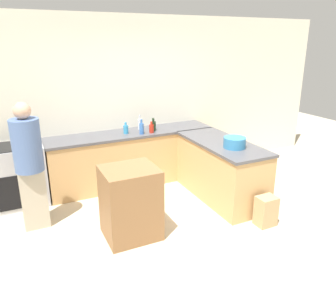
{
  "coord_description": "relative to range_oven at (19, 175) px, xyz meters",
  "views": [
    {
      "loc": [
        -1.68,
        -2.97,
        2.3
      ],
      "look_at": [
        0.14,
        0.82,
        0.93
      ],
      "focal_mm": 35.0,
      "sensor_mm": 36.0,
      "label": 1
    }
  ],
  "objects": [
    {
      "name": "ground_plane",
      "position": [
        1.73,
        -1.9,
        -0.45
      ],
      "size": [
        14.0,
        14.0,
        0.0
      ],
      "primitive_type": "plane",
      "color": "beige"
    },
    {
      "name": "wall_back",
      "position": [
        1.73,
        0.32,
        0.9
      ],
      "size": [
        8.0,
        0.06,
        2.7
      ],
      "color": "silver",
      "rests_on": "ground_plane"
    },
    {
      "name": "counter_back",
      "position": [
        1.73,
        -0.0,
        -0.0
      ],
      "size": [
        2.73,
        0.62,
        0.88
      ],
      "color": "tan",
      "rests_on": "ground_plane"
    },
    {
      "name": "counter_peninsula",
      "position": [
        2.75,
        -1.08,
        -0.0
      ],
      "size": [
        0.69,
        1.6,
        0.88
      ],
      "color": "tan",
      "rests_on": "ground_plane"
    },
    {
      "name": "range_oven",
      "position": [
        0.0,
        0.0,
        0.0
      ],
      "size": [
        0.73,
        0.59,
        0.89
      ],
      "color": "#ADADB2",
      "rests_on": "ground_plane"
    },
    {
      "name": "island_table",
      "position": [
        1.17,
        -1.49,
        -0.0
      ],
      "size": [
        0.64,
        0.57,
        0.88
      ],
      "color": "brown",
      "rests_on": "ground_plane"
    },
    {
      "name": "mixing_bowl",
      "position": [
        2.74,
        -1.38,
        0.51
      ],
      "size": [
        0.31,
        0.31,
        0.15
      ],
      "color": "teal",
      "rests_on": "counter_peninsula"
    },
    {
      "name": "water_bottle_blue",
      "position": [
        1.84,
        -0.17,
        0.53
      ],
      "size": [
        0.07,
        0.07,
        0.24
      ],
      "color": "#386BB7",
      "rests_on": "counter_back"
    },
    {
      "name": "wine_bottle_dark",
      "position": [
        2.09,
        -0.06,
        0.52
      ],
      "size": [
        0.08,
        0.08,
        0.21
      ],
      "color": "black",
      "rests_on": "counter_back"
    },
    {
      "name": "vinegar_bottle_clear",
      "position": [
        1.92,
        0.11,
        0.53
      ],
      "size": [
        0.07,
        0.07,
        0.24
      ],
      "color": "silver",
      "rests_on": "counter_back"
    },
    {
      "name": "dish_soap_bottle",
      "position": [
        1.62,
        -0.04,
        0.51
      ],
      "size": [
        0.08,
        0.08,
        0.18
      ],
      "color": "#338CBF",
      "rests_on": "counter_back"
    },
    {
      "name": "hot_sauce_bottle",
      "position": [
        2.01,
        -0.17,
        0.51
      ],
      "size": [
        0.08,
        0.08,
        0.18
      ],
      "color": "red",
      "rests_on": "counter_back"
    },
    {
      "name": "person_by_range",
      "position": [
        0.14,
        -0.78,
        0.43
      ],
      "size": [
        0.34,
        0.34,
        1.62
      ],
      "color": "#ADA38E",
      "rests_on": "ground_plane"
    },
    {
      "name": "paper_bag",
      "position": [
        2.82,
        -2.02,
        -0.25
      ],
      "size": [
        0.25,
        0.2,
        0.4
      ],
      "color": "tan",
      "rests_on": "ground_plane"
    }
  ]
}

